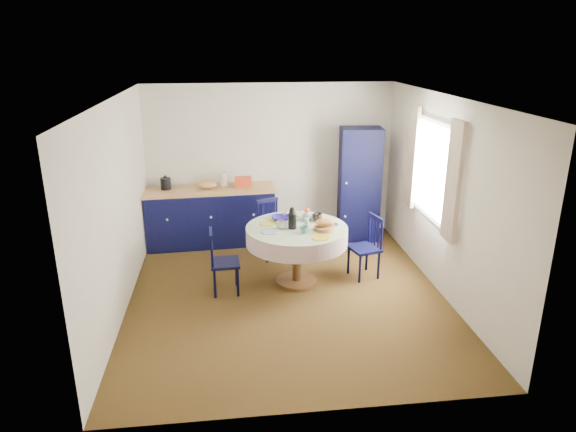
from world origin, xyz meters
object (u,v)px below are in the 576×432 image
object	(u,v)px
chair_right	(367,246)
mug_d	(285,215)
mug_c	(317,217)
chair_left	(222,261)
mug_a	(281,225)
chair_far	(271,229)
mug_b	(304,230)
kitchen_counter	(211,215)
pantry_cabinet	(359,185)
dining_table	(297,236)
cobalt_bowl	(281,219)

from	to	relation	value
chair_right	mug_d	bearing A→B (deg)	-120.41
mug_c	chair_left	bearing A→B (deg)	-165.44
mug_a	mug_d	bearing A→B (deg)	76.94
chair_far	mug_b	xyz separation A→B (m)	(0.31, -1.19, 0.41)
kitchen_counter	chair_right	size ratio (longest dim) A/B	2.41
mug_c	pantry_cabinet	bearing A→B (deg)	55.72
dining_table	mug_a	size ratio (longest dim) A/B	10.28
mug_a	mug_b	xyz separation A→B (m)	(0.27, -0.20, -0.01)
dining_table	mug_d	size ratio (longest dim) A/B	14.94
mug_d	dining_table	bearing A→B (deg)	-73.61
mug_c	mug_d	distance (m)	0.47
dining_table	mug_d	distance (m)	0.45
dining_table	mug_b	xyz separation A→B (m)	(0.05, -0.22, 0.17)
mug_d	mug_b	bearing A→B (deg)	-75.05
chair_right	mug_c	world-z (taller)	mug_c
chair_far	mug_b	size ratio (longest dim) A/B	9.00
pantry_cabinet	chair_left	size ratio (longest dim) A/B	2.14
pantry_cabinet	mug_a	xyz separation A→B (m)	(-1.44, -1.58, -0.06)
chair_far	mug_d	size ratio (longest dim) A/B	9.81
dining_table	chair_left	distance (m)	1.03
chair_right	cobalt_bowl	distance (m)	1.25
pantry_cabinet	chair_right	size ratio (longest dim) A/B	2.11
chair_right	cobalt_bowl	world-z (taller)	cobalt_bowl
mug_c	mug_d	bearing A→B (deg)	154.19
mug_d	pantry_cabinet	bearing A→B (deg)	40.60
chair_far	cobalt_bowl	bearing A→B (deg)	-104.45
chair_right	cobalt_bowl	bearing A→B (deg)	-113.54
mug_d	cobalt_bowl	xyz separation A→B (m)	(-0.07, -0.13, -0.01)
dining_table	chair_far	distance (m)	1.03
chair_right	mug_b	xyz separation A→B (m)	(-0.93, -0.34, 0.42)
chair_far	cobalt_bowl	distance (m)	0.80
dining_table	mug_c	bearing A→B (deg)	33.14
mug_b	mug_d	size ratio (longest dim) A/B	1.09
chair_far	mug_a	size ratio (longest dim) A/B	6.76
chair_left	cobalt_bowl	size ratio (longest dim) A/B	3.42
cobalt_bowl	mug_b	bearing A→B (deg)	-64.46
pantry_cabinet	chair_far	distance (m)	1.67
chair_right	mug_b	distance (m)	1.07
mug_b	cobalt_bowl	distance (m)	0.55
kitchen_counter	mug_b	xyz separation A→B (m)	(1.23, -1.82, 0.38)
chair_left	cobalt_bowl	bearing A→B (deg)	-65.23
pantry_cabinet	chair_far	bearing A→B (deg)	-152.81
pantry_cabinet	chair_left	world-z (taller)	pantry_cabinet
kitchen_counter	cobalt_bowl	bearing A→B (deg)	-56.65
kitchen_counter	mug_d	world-z (taller)	kitchen_counter
mug_a	mug_c	world-z (taller)	mug_c
dining_table	mug_c	world-z (taller)	dining_table
pantry_cabinet	mug_d	bearing A→B (deg)	-133.77
pantry_cabinet	dining_table	size ratio (longest dim) A/B	1.37
chair_left	chair_right	distance (m)	1.99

